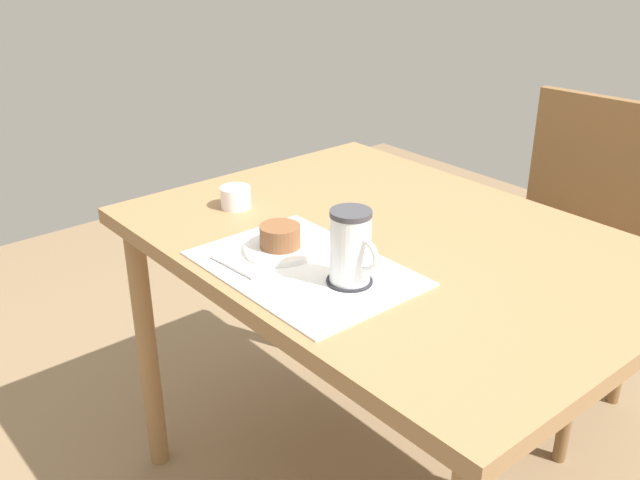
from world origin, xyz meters
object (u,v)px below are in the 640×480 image
pastry (280,236)px  coffee_mug (351,246)px  sugar_bowl (236,197)px  dining_table (390,273)px  pastry_plate (280,249)px  wooden_chair (567,247)px

pastry → coffee_mug: (0.19, 0.02, 0.04)m
coffee_mug → sugar_bowl: size_ratio=1.98×
dining_table → pastry_plate: bearing=-111.9°
wooden_chair → pastry: bearing=78.1°
pastry_plate → pastry: bearing=180.0°
dining_table → sugar_bowl: 0.40m
coffee_mug → sugar_bowl: coffee_mug is taller
wooden_chair → pastry_plate: size_ratio=6.22×
wooden_chair → sugar_bowl: (-0.36, -0.88, 0.27)m
dining_table → coffee_mug: bearing=-65.0°
pastry_plate → coffee_mug: bearing=5.7°
pastry_plate → pastry: (-0.00, 0.00, 0.03)m
dining_table → coffee_mug: (0.10, -0.21, 0.16)m
coffee_mug → sugar_bowl: 0.46m
dining_table → sugar_bowl: (-0.35, -0.16, 0.11)m
pastry → coffee_mug: bearing=5.7°
wooden_chair → pastry_plate: (-0.09, -0.95, 0.25)m
pastry → dining_table: bearing=68.1°
sugar_bowl → dining_table: bearing=23.8°
dining_table → pastry: bearing=-111.9°
coffee_mug → pastry_plate: bearing=-174.3°
dining_table → pastry_plate: pastry_plate is taller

